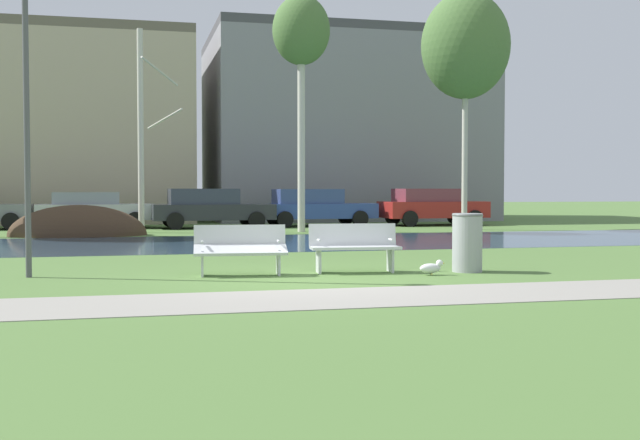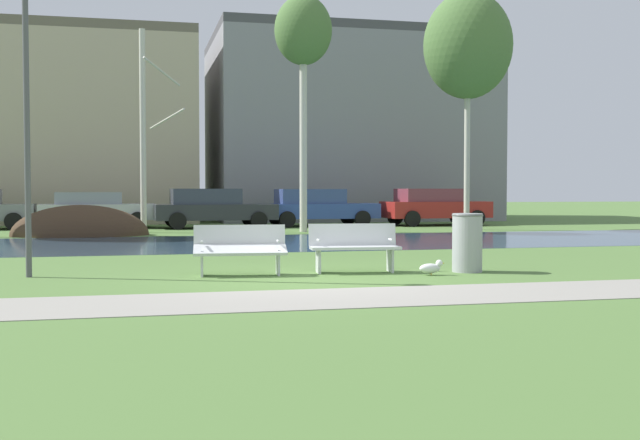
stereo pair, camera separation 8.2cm
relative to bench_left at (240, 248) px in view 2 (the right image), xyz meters
name	(u,v)px [view 2 (the right image)]	position (x,y,z in m)	size (l,w,h in m)	color
ground_plane	(235,241)	(1.02, 9.05, -0.47)	(120.00, 120.00, 0.00)	#517538
paved_path_strip	(344,298)	(1.02, -3.16, -0.47)	(60.00, 1.94, 0.01)	gray
river_band	(239,243)	(1.02, 8.11, -0.47)	(80.00, 6.98, 0.01)	#2D475B
soil_mound	(81,236)	(-3.51, 12.68, -0.47)	(4.33, 2.41, 1.98)	#423021
bench_left	(240,248)	(0.00, 0.00, 0.00)	(1.64, 0.70, 0.87)	silver
bench_right	(354,246)	(2.06, 0.00, 0.00)	(1.64, 0.70, 0.87)	silver
trash_bin	(467,242)	(4.07, -0.39, 0.07)	(0.56, 0.56, 1.06)	#999B9E
seagull	(431,268)	(3.23, -0.77, -0.34)	(0.46, 0.17, 0.27)	white
streetlamp	(26,47)	(-3.53, 0.52, 3.41)	(0.32, 0.32, 5.90)	#4C4C51
birch_left	(144,129)	(-1.47, 14.01, 3.08)	(1.52, 2.68, 6.96)	beige
birch_center_left	(303,34)	(3.94, 13.24, 6.39)	(2.01, 2.01, 8.99)	beige
birch_center	(468,46)	(10.07, 13.20, 6.24)	(3.23, 3.23, 8.67)	#BCB7A8
parked_sedan_second_silver	(96,209)	(-3.27, 17.52, 0.27)	(4.39, 2.18, 1.38)	#B2B5BC
parked_hatch_third_dark	(212,207)	(1.08, 16.66, 0.32)	(4.71, 2.21, 1.51)	#282B30
parked_wagon_fourth_blue	(316,207)	(5.30, 17.17, 0.31)	(4.76, 2.22, 1.49)	#2D4793
parked_suv_fifth_red	(434,206)	(10.19, 16.78, 0.33)	(4.40, 2.21, 1.51)	maroon
building_beige_block	(26,129)	(-6.72, 24.96, 3.79)	(15.20, 9.64, 8.53)	#BCAD8E
building_grey_warehouse	(344,129)	(8.48, 24.66, 4.03)	(13.16, 9.47, 9.01)	gray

